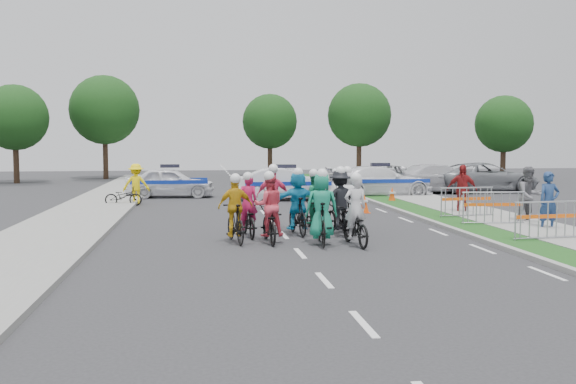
{
  "coord_description": "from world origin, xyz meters",
  "views": [
    {
      "loc": [
        -2.36,
        -15.0,
        2.69
      ],
      "look_at": [
        0.37,
        4.81,
        1.1
      ],
      "focal_mm": 40.0,
      "sensor_mm": 36.0,
      "label": 1
    }
  ],
  "objects": [
    {
      "name": "spectator_2",
      "position": [
        7.15,
        7.28,
        0.92
      ],
      "size": [
        1.16,
        0.85,
        1.83
      ],
      "primitive_type": "imported",
      "rotation": [
        0.0,
        0.0,
        -0.43
      ],
      "color": "maroon",
      "rests_on": "ground"
    },
    {
      "name": "sidewalk_right",
      "position": [
        7.6,
        5.0,
        0.07
      ],
      "size": [
        2.4,
        60.0,
        0.13
      ],
      "primitive_type": "cube",
      "color": "gray",
      "rests_on": "ground"
    },
    {
      "name": "cone_0",
      "position": [
        3.75,
        8.31,
        0.34
      ],
      "size": [
        0.4,
        0.4,
        0.7
      ],
      "color": "#F24C0C",
      "rests_on": "ground"
    },
    {
      "name": "ground",
      "position": [
        0.0,
        0.0,
        0.0
      ],
      "size": [
        90.0,
        90.0,
        0.0
      ],
      "primitive_type": "plane",
      "color": "#28282B",
      "rests_on": "ground"
    },
    {
      "name": "rider_0",
      "position": [
        1.58,
        0.99,
        0.62
      ],
      "size": [
        0.81,
        1.91,
        1.89
      ],
      "rotation": [
        0.0,
        0.0,
        3.23
      ],
      "color": "black",
      "rests_on": "ground"
    },
    {
      "name": "curb_right",
      "position": [
        5.1,
        5.0,
        0.06
      ],
      "size": [
        0.2,
        60.0,
        0.12
      ],
      "primitive_type": "cube",
      "color": "gray",
      "rests_on": "ground"
    },
    {
      "name": "barrier_2",
      "position": [
        6.7,
        5.84,
        0.56
      ],
      "size": [
        2.05,
        0.73,
        1.12
      ],
      "primitive_type": null,
      "rotation": [
        0.0,
        0.0,
        0.12
      ],
      "color": "#A5A8AD",
      "rests_on": "ground"
    },
    {
      "name": "grass_strip",
      "position": [
        5.8,
        5.0,
        0.06
      ],
      "size": [
        1.2,
        60.0,
        0.11
      ],
      "primitive_type": "cube",
      "color": "#183F14",
      "rests_on": "ground"
    },
    {
      "name": "tree_2",
      "position": [
        18.0,
        26.0,
        3.83
      ],
      "size": [
        3.85,
        3.85,
        5.77
      ],
      "color": "#382619",
      "rests_on": "ground"
    },
    {
      "name": "cone_1",
      "position": [
        5.94,
        11.94,
        0.34
      ],
      "size": [
        0.4,
        0.4,
        0.7
      ],
      "color": "#F24C0C",
      "rests_on": "ground"
    },
    {
      "name": "rider_4",
      "position": [
        1.58,
        2.78,
        0.76
      ],
      "size": [
        1.2,
        2.04,
        1.98
      ],
      "rotation": [
        0.0,
        0.0,
        3.34
      ],
      "color": "black",
      "rests_on": "ground"
    },
    {
      "name": "barrier_1",
      "position": [
        6.7,
        3.82,
        0.56
      ],
      "size": [
        2.03,
        0.64,
        1.12
      ],
      "primitive_type": null,
      "rotation": [
        0.0,
        0.0,
        -0.07
      ],
      "color": "#A5A8AD",
      "rests_on": "ground"
    },
    {
      "name": "spectator_1",
      "position": [
        8.14,
        4.26,
        0.94
      ],
      "size": [
        1.0,
        0.82,
        1.88
      ],
      "primitive_type": "imported",
      "rotation": [
        0.0,
        0.0,
        0.13
      ],
      "color": "#5E5D62",
      "rests_on": "ground"
    },
    {
      "name": "tree_4",
      "position": [
        3.0,
        34.0,
        4.19
      ],
      "size": [
        4.2,
        4.2,
        6.3
      ],
      "color": "#382619",
      "rests_on": "ground"
    },
    {
      "name": "police_car_0",
      "position": [
        -3.78,
        16.15,
        0.71
      ],
      "size": [
        4.25,
        1.86,
        1.43
      ],
      "primitive_type": "imported",
      "rotation": [
        0.0,
        0.0,
        1.53
      ],
      "color": "white",
      "rests_on": "ground"
    },
    {
      "name": "police_car_2",
      "position": [
        6.3,
        15.09,
        0.74
      ],
      "size": [
        5.12,
        2.11,
        1.48
      ],
      "primitive_type": "imported",
      "rotation": [
        0.0,
        0.0,
        1.57
      ],
      "color": "white",
      "rests_on": "ground"
    },
    {
      "name": "rider_8",
      "position": [
        1.05,
        4.13,
        0.69
      ],
      "size": [
        0.8,
        1.85,
        1.85
      ],
      "rotation": [
        0.0,
        0.0,
        3.19
      ],
      "color": "black",
      "rests_on": "ground"
    },
    {
      "name": "civilian_sedan",
      "position": [
        10.0,
        16.95,
        0.75
      ],
      "size": [
        5.42,
        2.76,
        1.51
      ],
      "primitive_type": "imported",
      "rotation": [
        0.0,
        0.0,
        1.7
      ],
      "color": "silver",
      "rests_on": "ground"
    },
    {
      "name": "barrier_0",
      "position": [
        6.7,
        0.65,
        0.56
      ],
      "size": [
        2.04,
        0.68,
        1.12
      ],
      "primitive_type": null,
      "rotation": [
        0.0,
        0.0,
        0.09
      ],
      "color": "#A5A8AD",
      "rests_on": "ground"
    },
    {
      "name": "rider_1",
      "position": [
        0.75,
        1.22,
        0.77
      ],
      "size": [
        0.88,
        1.93,
        1.99
      ],
      "rotation": [
        0.0,
        0.0,
        3.05
      ],
      "color": "black",
      "rests_on": "ground"
    },
    {
      "name": "rider_2",
      "position": [
        -0.56,
        1.76,
        0.71
      ],
      "size": [
        0.83,
        1.9,
        1.91
      ],
      "rotation": [
        0.0,
        0.0,
        3.19
      ],
      "color": "black",
      "rests_on": "ground"
    },
    {
      "name": "tree_3",
      "position": [
        -9.0,
        32.0,
        4.89
      ],
      "size": [
        4.9,
        4.9,
        7.35
      ],
      "color": "#382619",
      "rests_on": "ground"
    },
    {
      "name": "sidewalk_left",
      "position": [
        -6.5,
        5.0,
        0.07
      ],
      "size": [
        3.0,
        60.0,
        0.13
      ],
      "primitive_type": "cube",
      "color": "gray",
      "rests_on": "ground"
    },
    {
      "name": "spectator_0",
      "position": [
        7.95,
        2.77,
        0.89
      ],
      "size": [
        0.67,
        0.45,
        1.79
      ],
      "primitive_type": "imported",
      "rotation": [
        0.0,
        0.0,
        0.04
      ],
      "color": "navy",
      "rests_on": "ground"
    },
    {
      "name": "rider_7",
      "position": [
        1.94,
        3.5,
        0.76
      ],
      "size": [
        0.86,
        1.89,
        1.95
      ],
      "rotation": [
        0.0,
        0.0,
        3.22
      ],
      "color": "black",
      "rests_on": "ground"
    },
    {
      "name": "rider_6",
      "position": [
        -1.03,
        2.96,
        0.61
      ],
      "size": [
        0.81,
        1.85,
        1.83
      ],
      "rotation": [
        0.0,
        0.0,
        3.25
      ],
      "color": "black",
      "rests_on": "ground"
    },
    {
      "name": "civilian_suv",
      "position": [
        12.58,
        17.1,
        0.78
      ],
      "size": [
        5.75,
        2.86,
        1.57
      ],
      "primitive_type": "imported",
      "rotation": [
        0.0,
        0.0,
        1.62
      ],
      "color": "gray",
      "rests_on": "ground"
    },
    {
      "name": "rider_3",
      "position": [
        -1.44,
        1.83,
        0.71
      ],
      "size": [
        0.98,
        1.82,
        1.85
      ],
      "rotation": [
        0.0,
        0.0,
        3.32
      ],
      "color": "black",
      "rests_on": "ground"
    },
    {
      "name": "rider_5",
      "position": [
        0.41,
        3.05,
        0.81
      ],
      "size": [
        1.59,
        1.89,
        1.94
      ],
      "rotation": [
        0.0,
        0.0,
        3.25
      ],
      "color": "black",
      "rests_on": "ground"
    },
    {
      "name": "rider_9",
      "position": [
        -0.16,
        4.36,
        0.76
      ],
      "size": [
        1.04,
        1.94,
        2.0
      ],
      "rotation": [
        0.0,
        0.0,
        3.05
      ],
      "color": "black",
      "rests_on": "ground"
    },
    {
      "name": "tree_0",
      "position": [
        -14.0,
        28.0,
        4.19
      ],
      "size": [
        4.2,
        4.2,
        6.3
      ],
      "color": "#382619",
      "rests_on": "ground"
    },
    {
      "name": "police_car_1",
      "position": [
        1.54,
        13.94,
        0.74
      ],
      "size": [
        4.54,
        1.79,
        1.47
      ],
      "primitive_type": "imported",
      "rotation": [
        0.0,
        0.0,
        1.52
      ],
      "color": "white",
      "rests_on": "ground"
    },
    {
      "name": "tree_1",
      "position": [
        9.0,
        30.0,
        4.54
      ],
      "size": [
        4.55,
        4.55,
        6.82
      ],
      "color": "#382619",
      "rests_on": "ground"
    },
    {
      "name": "marshal_hiviz",
      "position": [
        -5.06,
        12.89,
        0.86
      ],
      "size": [
        1.13,
        0.66,
        1.73
      ],
      "primitive_type": "imported",
      "rotation": [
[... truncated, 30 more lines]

